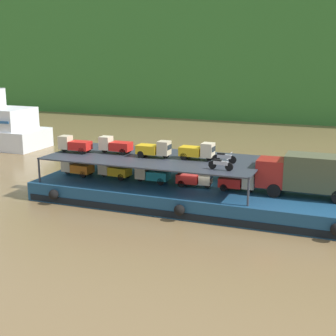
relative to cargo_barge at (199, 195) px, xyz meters
The scene contains 16 objects.
ground_plane 0.75m from the cargo_barge, 90.00° to the left, with size 400.00×400.00×0.00m, color brown.
hillside_far_bank 68.49m from the cargo_barge, 90.00° to the left, with size 129.50×36.80×35.64m.
cargo_barge is the anchor object (origin of this frame).
covered_lorry 8.57m from the cargo_barge, ahead, with size 7.88×2.36×3.10m.
cargo_rack 4.65m from the cargo_barge, behind, with size 17.20×7.65×2.00m.
mini_truck_lower_stern 10.91m from the cargo_barge, behind, with size 2.78×1.27×1.38m.
mini_truck_lower_aft 7.52m from the cargo_barge, behind, with size 2.79×1.29×1.38m.
mini_truck_lower_mid 4.15m from the cargo_barge, behind, with size 2.78×1.27×1.38m.
mini_truck_lower_fore 1.50m from the cargo_barge, 119.28° to the right, with size 2.80×1.30×1.38m.
mini_truck_lower_bow 3.50m from the cargo_barge, ahead, with size 2.76×1.24×1.38m.
mini_truck_upper_stern 11.39m from the cargo_barge, behind, with size 2.79×1.28×1.38m.
mini_truck_upper_mid 8.24m from the cargo_barge, behind, with size 2.76×1.23×1.38m.
mini_truck_upper_fore 5.11m from the cargo_barge, behind, with size 2.74×1.21×1.38m.
mini_truck_upper_bow 3.48m from the cargo_barge, 122.99° to the left, with size 2.77×1.24×1.38m.
motorcycle_upper_port 4.55m from the cargo_barge, 44.21° to the right, with size 1.90×0.55×0.87m.
motorcycle_upper_centre 3.74m from the cargo_barge, ahead, with size 1.90×0.55×0.87m.
Camera 1 is at (11.21, -34.99, 11.64)m, focal length 51.57 mm.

